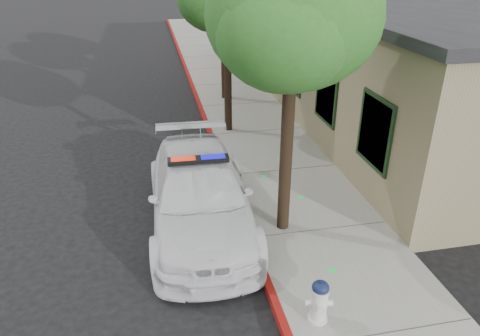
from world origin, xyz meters
The scene contains 7 objects.
ground centered at (0.00, 0.00, 0.00)m, with size 120.00×120.00×0.00m, color black.
sidewalk centered at (1.60, 3.00, 0.07)m, with size 3.20×60.00×0.15m, color gray.
red_curb centered at (0.06, 3.00, 0.08)m, with size 0.14×60.00×0.16m, color #9D1511.
clapboard_building centered at (6.69, 9.00, 2.13)m, with size 7.30×20.89×4.24m.
police_car centered at (-0.90, 0.97, 0.79)m, with size 2.39×5.51×1.70m.
fire_hydrant centered at (0.64, -2.50, 0.55)m, with size 0.47×0.40×0.81m.
street_tree_near centered at (0.86, 0.28, 4.53)m, with size 3.21×3.36×5.87m.
Camera 1 is at (-1.73, -7.67, 5.72)m, focal length 33.27 mm.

